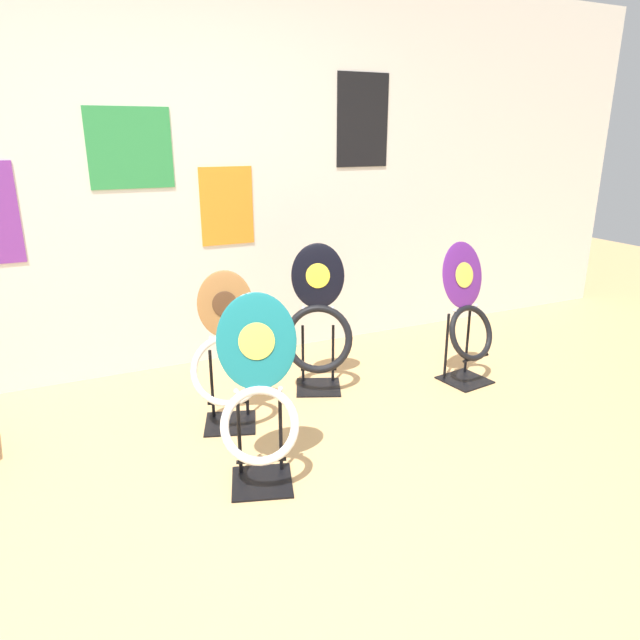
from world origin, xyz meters
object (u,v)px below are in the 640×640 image
object	(u,v)px
toilet_seat_display_teal_sax	(259,400)
toilet_seat_display_jazz_black	(318,324)
toilet_seat_display_woodgrain	(227,356)
toilet_seat_display_purple_note	(467,315)

from	to	relation	value
toilet_seat_display_teal_sax	toilet_seat_display_jazz_black	bearing A→B (deg)	50.24
toilet_seat_display_teal_sax	toilet_seat_display_woodgrain	world-z (taller)	toilet_seat_display_teal_sax
toilet_seat_display_woodgrain	toilet_seat_display_purple_note	bearing A→B (deg)	-2.93
toilet_seat_display_jazz_black	toilet_seat_display_woodgrain	xyz separation A→B (m)	(-0.66, -0.22, -0.02)
toilet_seat_display_jazz_black	toilet_seat_display_purple_note	distance (m)	0.97
toilet_seat_display_purple_note	toilet_seat_display_teal_sax	bearing A→B (deg)	-161.97
toilet_seat_display_jazz_black	toilet_seat_display_woodgrain	world-z (taller)	toilet_seat_display_jazz_black
toilet_seat_display_jazz_black	toilet_seat_display_teal_sax	bearing A→B (deg)	-129.76
toilet_seat_display_purple_note	toilet_seat_display_woodgrain	distance (m)	1.58
toilet_seat_display_teal_sax	toilet_seat_display_jazz_black	xyz separation A→B (m)	(0.68, 0.82, 0.02)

